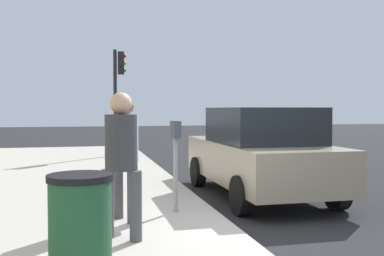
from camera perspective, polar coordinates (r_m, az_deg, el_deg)
name	(u,v)px	position (r m, az deg, el deg)	size (l,w,h in m)	color
ground_plane	(244,243)	(6.04, 6.66, -14.38)	(80.00, 80.00, 0.00)	#232326
parking_meter	(176,146)	(6.92, -2.10, -2.36)	(0.36, 0.12, 1.41)	gray
pedestrian_at_meter	(125,148)	(6.42, -8.54, -2.53)	(0.49, 0.38, 1.77)	#47474C
pedestrian_bystander	(121,153)	(5.50, -8.99, -3.13)	(0.39, 0.47, 1.79)	#47474C
parked_sedan_near	(260,152)	(8.95, 8.59, -3.03)	(4.41, 1.98, 1.77)	gray
traffic_signal	(118,84)	(15.51, -9.38, 5.49)	(0.24, 0.44, 3.60)	black
trash_bin	(80,230)	(4.26, -14.00, -12.43)	(0.59, 0.59, 1.01)	#1E4C2D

